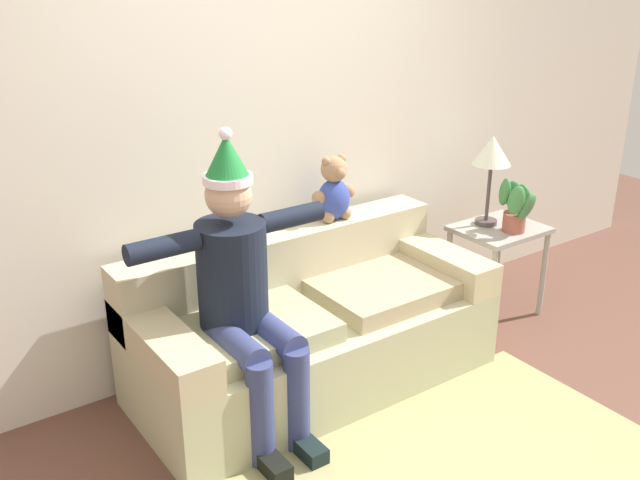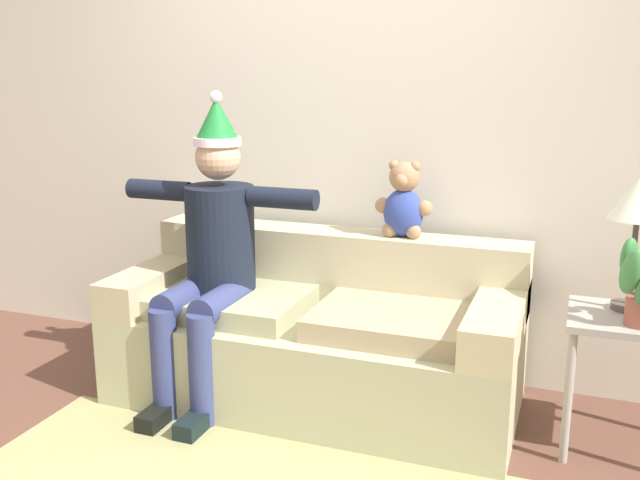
{
  "view_description": "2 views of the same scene",
  "coord_description": "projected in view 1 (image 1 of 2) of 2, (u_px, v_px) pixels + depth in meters",
  "views": [
    {
      "loc": [
        -1.98,
        -1.87,
        2.24
      ],
      "look_at": [
        0.02,
        0.96,
        0.85
      ],
      "focal_mm": 40.78,
      "sensor_mm": 36.0,
      "label": 1
    },
    {
      "loc": [
        1.17,
        -2.1,
        1.61
      ],
      "look_at": [
        0.05,
        0.93,
        0.84
      ],
      "focal_mm": 40.14,
      "sensor_mm": 36.0,
      "label": 2
    }
  ],
  "objects": [
    {
      "name": "ground_plane",
      "position": [
        438.0,
        479.0,
        3.31
      ],
      "size": [
        10.0,
        10.0,
        0.0
      ],
      "primitive_type": "plane",
      "color": "brown"
    },
    {
      "name": "back_wall",
      "position": [
        255.0,
        125.0,
        3.99
      ],
      "size": [
        7.0,
        0.1,
        2.7
      ],
      "primitive_type": "cube",
      "color": "beige",
      "rests_on": "ground_plane"
    },
    {
      "name": "couch",
      "position": [
        310.0,
        327.0,
        3.97
      ],
      "size": [
        1.96,
        0.87,
        0.8
      ],
      "color": "#B3B28B",
      "rests_on": "ground_plane"
    },
    {
      "name": "person_seated",
      "position": [
        242.0,
        287.0,
        3.43
      ],
      "size": [
        1.02,
        0.77,
        1.51
      ],
      "color": "black",
      "rests_on": "ground_plane"
    },
    {
      "name": "teddy_bear",
      "position": [
        334.0,
        191.0,
        4.12
      ],
      "size": [
        0.29,
        0.17,
        0.38
      ],
      "color": "#3347A3",
      "rests_on": "couch"
    },
    {
      "name": "side_table",
      "position": [
        498.0,
        242.0,
        4.64
      ],
      "size": [
        0.54,
        0.44,
        0.61
      ],
      "color": "#A09D96",
      "rests_on": "ground_plane"
    },
    {
      "name": "table_lamp",
      "position": [
        492.0,
        155.0,
        4.48
      ],
      "size": [
        0.24,
        0.24,
        0.58
      ],
      "color": "#4B403E",
      "rests_on": "side_table"
    },
    {
      "name": "potted_plant",
      "position": [
        516.0,
        206.0,
        4.47
      ],
      "size": [
        0.26,
        0.27,
        0.36
      ],
      "color": "#A15343",
      "rests_on": "side_table"
    },
    {
      "name": "area_rug",
      "position": [
        437.0,
        478.0,
        3.31
      ],
      "size": [
        2.22,
        1.2,
        0.01
      ],
      "primitive_type": "cube",
      "color": "tan",
      "rests_on": "ground_plane"
    }
  ]
}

